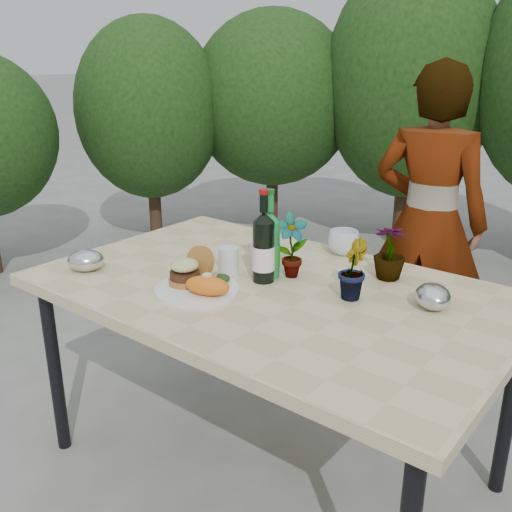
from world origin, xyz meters
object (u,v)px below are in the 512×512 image
Objects in this scene: dinner_plate at (197,290)px; wine_bottle at (264,248)px; patio_table at (270,301)px; person at (428,223)px.

wine_bottle is at bearing 62.39° from dinner_plate.
person is at bearing 84.69° from patio_table.
person reaches higher than dinner_plate.
patio_table is 1.08× the size of person.
patio_table is 5.71× the size of dinner_plate.
wine_bottle is 0.22× the size of person.
dinner_plate is 0.86× the size of wine_bottle.
wine_bottle is at bearing 156.33° from patio_table.
wine_bottle is (0.11, 0.21, 0.11)m from dinner_plate.
patio_table is at bearing 50.52° from dinner_plate.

